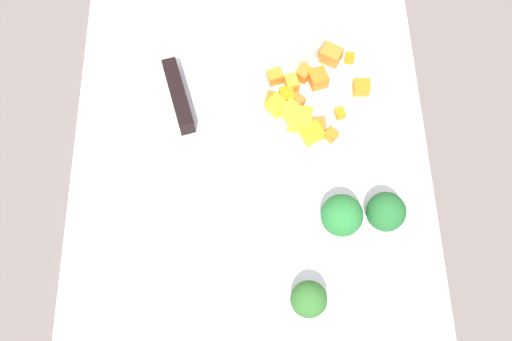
# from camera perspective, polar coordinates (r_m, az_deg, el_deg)

# --- Properties ---
(ground_plane) EXTENTS (4.00, 4.00, 0.00)m
(ground_plane) POSITION_cam_1_polar(r_m,az_deg,el_deg) (0.57, 0.00, -0.89)
(ground_plane) COLOR #675D59
(cutting_board) EXTENTS (0.51, 0.34, 0.01)m
(cutting_board) POSITION_cam_1_polar(r_m,az_deg,el_deg) (0.57, 0.00, -0.65)
(cutting_board) COLOR white
(cutting_board) RESTS_ON ground_plane
(prep_bowl) EXTENTS (0.08, 0.08, 0.05)m
(prep_bowl) POSITION_cam_1_polar(r_m,az_deg,el_deg) (0.62, 3.58, 14.10)
(prep_bowl) COLOR white
(prep_bowl) RESTS_ON cutting_board
(chef_knife) EXTENTS (0.31, 0.10, 0.02)m
(chef_knife) POSITION_cam_1_polar(r_m,az_deg,el_deg) (0.57, -5.68, 2.37)
(chef_knife) COLOR silver
(chef_knife) RESTS_ON cutting_board
(carrot_dice_0) EXTENTS (0.02, 0.02, 0.01)m
(carrot_dice_0) POSITION_cam_1_polar(r_m,az_deg,el_deg) (0.61, 5.07, 9.32)
(carrot_dice_0) COLOR orange
(carrot_dice_0) RESTS_ON cutting_board
(carrot_dice_1) EXTENTS (0.02, 0.02, 0.01)m
(carrot_dice_1) POSITION_cam_1_polar(r_m,az_deg,el_deg) (0.59, 2.04, 6.77)
(carrot_dice_1) COLOR orange
(carrot_dice_1) RESTS_ON cutting_board
(carrot_dice_2) EXTENTS (0.01, 0.01, 0.01)m
(carrot_dice_2) POSITION_cam_1_polar(r_m,az_deg,el_deg) (0.58, 6.51, 4.26)
(carrot_dice_2) COLOR orange
(carrot_dice_2) RESTS_ON cutting_board
(carrot_dice_3) EXTENTS (0.02, 0.02, 0.02)m
(carrot_dice_3) POSITION_cam_1_polar(r_m,az_deg,el_deg) (0.61, 6.45, 8.81)
(carrot_dice_3) COLOR orange
(carrot_dice_3) RESTS_ON cutting_board
(carrot_dice_4) EXTENTS (0.01, 0.02, 0.02)m
(carrot_dice_4) POSITION_cam_1_polar(r_m,az_deg,el_deg) (0.61, 10.57, 7.90)
(carrot_dice_4) COLOR orange
(carrot_dice_4) RESTS_ON cutting_board
(carrot_dice_5) EXTENTS (0.01, 0.01, 0.01)m
(carrot_dice_5) POSITION_cam_1_polar(r_m,az_deg,el_deg) (0.63, 9.44, 10.66)
(carrot_dice_5) COLOR orange
(carrot_dice_5) RESTS_ON cutting_board
(carrot_dice_6) EXTENTS (0.02, 0.02, 0.01)m
(carrot_dice_6) POSITION_cam_1_polar(r_m,az_deg,el_deg) (0.59, 4.48, 6.74)
(carrot_dice_6) COLOR orange
(carrot_dice_6) RESTS_ON cutting_board
(carrot_dice_7) EXTENTS (0.01, 0.01, 0.01)m
(carrot_dice_7) POSITION_cam_1_polar(r_m,az_deg,el_deg) (0.59, 8.55, 5.48)
(carrot_dice_7) COLOR orange
(carrot_dice_7) RESTS_ON cutting_board
(carrot_dice_8) EXTENTS (0.02, 0.02, 0.01)m
(carrot_dice_8) POSITION_cam_1_polar(r_m,az_deg,el_deg) (0.60, 3.90, 8.41)
(carrot_dice_8) COLOR orange
(carrot_dice_8) RESTS_ON cutting_board
(carrot_dice_9) EXTENTS (0.02, 0.03, 0.02)m
(carrot_dice_9) POSITION_cam_1_polar(r_m,az_deg,el_deg) (0.62, 7.68, 10.98)
(carrot_dice_9) COLOR orange
(carrot_dice_9) RESTS_ON cutting_board
(carrot_dice_10) EXTENTS (0.02, 0.02, 0.01)m
(carrot_dice_10) POSITION_cam_1_polar(r_m,az_deg,el_deg) (0.58, 7.71, 3.41)
(carrot_dice_10) COLOR orange
(carrot_dice_10) RESTS_ON cutting_board
(carrot_dice_11) EXTENTS (0.02, 0.02, 0.01)m
(carrot_dice_11) POSITION_cam_1_polar(r_m,az_deg,el_deg) (0.59, 3.45, 7.21)
(carrot_dice_11) COLOR orange
(carrot_dice_11) RESTS_ON cutting_board
(carrot_dice_12) EXTENTS (0.02, 0.02, 0.01)m
(carrot_dice_12) POSITION_cam_1_polar(r_m,az_deg,el_deg) (0.61, 2.29, 9.02)
(carrot_dice_12) COLOR orange
(carrot_dice_12) RESTS_ON cutting_board
(pepper_dice_0) EXTENTS (0.02, 0.02, 0.01)m
(pepper_dice_0) POSITION_cam_1_polar(r_m,az_deg,el_deg) (0.59, 2.46, 6.24)
(pepper_dice_0) COLOR yellow
(pepper_dice_0) RESTS_ON cutting_board
(pepper_dice_1) EXTENTS (0.02, 0.02, 0.02)m
(pepper_dice_1) POSITION_cam_1_polar(r_m,az_deg,el_deg) (0.57, 5.86, 3.59)
(pepper_dice_1) COLOR yellow
(pepper_dice_1) RESTS_ON cutting_board
(pepper_dice_2) EXTENTS (0.03, 0.03, 0.02)m
(pepper_dice_2) POSITION_cam_1_polar(r_m,az_deg,el_deg) (0.58, 4.70, 4.93)
(pepper_dice_2) COLOR yellow
(pepper_dice_2) RESTS_ON cutting_board
(pepper_dice_3) EXTENTS (0.02, 0.02, 0.02)m
(pepper_dice_3) POSITION_cam_1_polar(r_m,az_deg,el_deg) (0.58, 3.75, 5.72)
(pepper_dice_3) COLOR yellow
(pepper_dice_3) RESTS_ON cutting_board
(broccoli_floret_0) EXTENTS (0.04, 0.04, 0.04)m
(broccoli_floret_0) POSITION_cam_1_polar(r_m,az_deg,el_deg) (0.53, 8.78, -4.31)
(broccoli_floret_0) COLOR #94B36A
(broccoli_floret_0) RESTS_ON cutting_board
(broccoli_floret_1) EXTENTS (0.03, 0.03, 0.04)m
(broccoli_floret_1) POSITION_cam_1_polar(r_m,az_deg,el_deg) (0.51, 5.65, -12.25)
(broccoli_floret_1) COLOR #93B664
(broccoli_floret_1) RESTS_ON cutting_board
(broccoli_floret_2) EXTENTS (0.04, 0.04, 0.04)m
(broccoli_floret_2) POSITION_cam_1_polar(r_m,az_deg,el_deg) (0.54, 12.90, -3.91)
(broccoli_floret_2) COLOR #95B765
(broccoli_floret_2) RESTS_ON cutting_board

